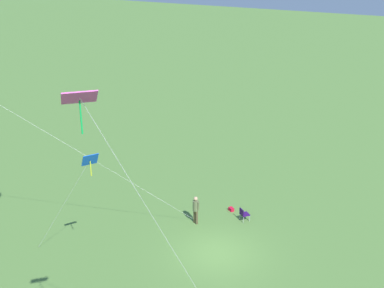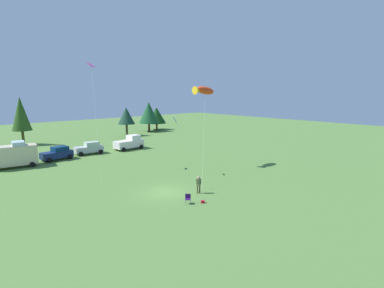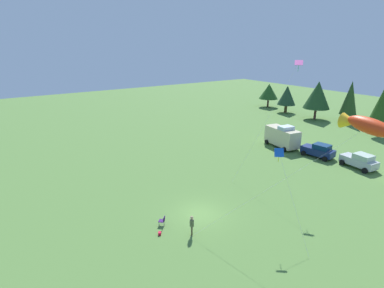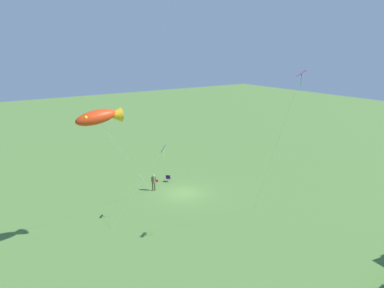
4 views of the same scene
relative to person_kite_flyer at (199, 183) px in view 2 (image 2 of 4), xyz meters
name	(u,v)px [view 2 (image 2 of 4)]	position (x,y,z in m)	size (l,w,h in m)	color
ground_plane	(165,192)	(-2.20, 2.39, -1.02)	(160.00, 160.00, 0.00)	#507837
person_kite_flyer	(199,183)	(0.00, 0.00, 0.00)	(0.50, 0.47, 1.74)	#4E442C
folding_chair	(188,198)	(-2.51, -1.28, -0.53)	(0.68, 0.68, 0.82)	#2D0F53
backpack_on_grass	(203,202)	(-1.50, -2.11, -0.91)	(0.32, 0.22, 0.22)	red
van_camper_beige	(14,155)	(-10.70, 23.28, 0.62)	(5.66, 3.24, 3.34)	beige
car_navy_hatch	(57,153)	(-5.06, 24.05, -0.07)	(4.40, 2.67, 1.89)	navy
car_silver_compact	(89,148)	(0.05, 24.91, -0.07)	(4.35, 2.53, 1.89)	#ADB4B7
truck_white_pickup	(130,143)	(6.82, 24.18, 0.08)	(5.14, 2.73, 2.34)	silver
treeline_distant	(33,119)	(-3.13, 42.36, 3.49)	(63.22, 10.60, 8.82)	#4E3029
kite_large_fish	(203,91)	(8.06, 7.63, 8.79)	(9.78, 8.52, 10.50)	red
kite_diamond_blue	(176,122)	(2.65, 6.58, 5.24)	(4.92, 1.57, 6.81)	blue
kite_diamond_rainbow	(91,70)	(-3.32, 15.09, 11.16)	(2.91, 6.78, 13.04)	#D13D9E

